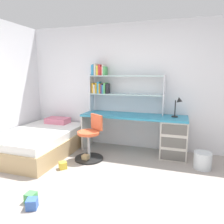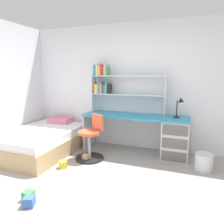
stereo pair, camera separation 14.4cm
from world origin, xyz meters
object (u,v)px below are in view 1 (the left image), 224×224
object	(u,v)px
swivel_chair	(90,142)
toy_block_yellow_3	(63,165)
bookshelf_hutch	(113,84)
toy_block_blue_1	(32,204)
desk_lamp	(179,104)
toy_block_natural_0	(86,158)
waste_bin	(203,160)
desk	(162,133)
toy_block_green_2	(31,198)
bed_platform	(40,141)

from	to	relation	value
swivel_chair	toy_block_yellow_3	distance (m)	0.64
bookshelf_hutch	toy_block_blue_1	size ratio (longest dim) A/B	12.73
swivel_chair	toy_block_blue_1	bearing A→B (deg)	-92.02
toy_block_yellow_3	toy_block_blue_1	bearing A→B (deg)	-78.33
desk_lamp	toy_block_natural_0	size ratio (longest dim) A/B	3.52
waste_bin	toy_block_blue_1	bearing A→B (deg)	-138.43
waste_bin	desk_lamp	bearing A→B (deg)	135.93
bookshelf_hutch	toy_block_blue_1	world-z (taller)	bookshelf_hutch
desk	toy_block_green_2	distance (m)	2.49
toy_block_green_2	toy_block_yellow_3	xyz separation A→B (m)	(-0.12, 0.93, -0.00)
swivel_chair	bed_platform	xyz separation A→B (m)	(-1.08, -0.01, -0.10)
desk	toy_block_green_2	xyz separation A→B (m)	(-1.37, -2.05, -0.37)
waste_bin	toy_block_blue_1	xyz separation A→B (m)	(-1.98, -1.76, -0.08)
toy_block_green_2	swivel_chair	bearing A→B (deg)	84.03
bookshelf_hutch	waste_bin	distance (m)	2.19
toy_block_natural_0	toy_block_yellow_3	distance (m)	0.47
bed_platform	toy_block_natural_0	xyz separation A→B (m)	(1.03, -0.09, -0.17)
swivel_chair	toy_block_natural_0	bearing A→B (deg)	-114.63
swivel_chair	desk	bearing A→B (deg)	26.22
desk_lamp	toy_block_green_2	xyz separation A→B (m)	(-1.65, -2.07, -0.95)
toy_block_natural_0	toy_block_blue_1	size ratio (longest dim) A/B	0.91
desk_lamp	toy_block_natural_0	world-z (taller)	desk_lamp
bed_platform	waste_bin	size ratio (longest dim) A/B	6.38
toy_block_green_2	desk_lamp	bearing A→B (deg)	51.47
desk_lamp	bed_platform	xyz separation A→B (m)	(-2.58, -0.64, -0.78)
toy_block_natural_0	toy_block_yellow_3	bearing A→B (deg)	-117.83
toy_block_blue_1	toy_block_green_2	distance (m)	0.14
desk_lamp	toy_block_blue_1	bearing A→B (deg)	-125.57
desk	toy_block_yellow_3	size ratio (longest dim) A/B	17.67
desk	bed_platform	distance (m)	2.39
bookshelf_hutch	bed_platform	distance (m)	1.86
swivel_chair	toy_block_natural_0	distance (m)	0.30
desk	toy_block_green_2	size ratio (longest dim) A/B	17.06
bookshelf_hutch	toy_block_natural_0	world-z (taller)	bookshelf_hutch
bookshelf_hutch	toy_block_green_2	distance (m)	2.59
toy_block_blue_1	toy_block_natural_0	bearing A→B (deg)	89.76
bed_platform	toy_block_yellow_3	xyz separation A→B (m)	(0.81, -0.51, -0.17)
desk	desk_lamp	distance (m)	0.64
swivel_chair	toy_block_blue_1	size ratio (longest dim) A/B	6.82
desk	toy_block_natural_0	distance (m)	1.50
desk_lamp	bookshelf_hutch	bearing A→B (deg)	173.70
desk	waste_bin	bearing A→B (deg)	-28.57
toy_block_natural_0	swivel_chair	bearing A→B (deg)	65.37
desk_lamp	bed_platform	world-z (taller)	desk_lamp
toy_block_blue_1	toy_block_yellow_3	world-z (taller)	toy_block_blue_1
desk_lamp	swivel_chair	world-z (taller)	desk_lamp
desk	toy_block_natural_0	world-z (taller)	desk
swivel_chair	waste_bin	xyz separation A→B (m)	(1.93, 0.21, -0.19)
bed_platform	toy_block_blue_1	distance (m)	1.85
bookshelf_hutch	toy_block_green_2	world-z (taller)	bookshelf_hutch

